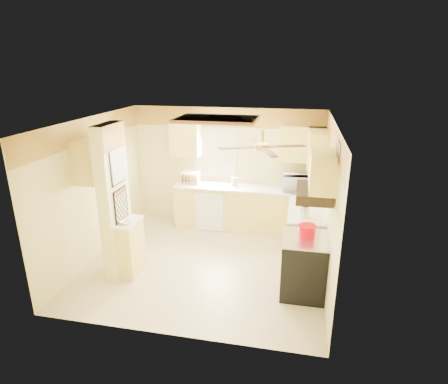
% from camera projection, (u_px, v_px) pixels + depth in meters
% --- Properties ---
extents(floor, '(4.00, 4.00, 0.00)m').
position_uv_depth(floor, '(206.00, 263.00, 6.63)').
color(floor, '#C1B086').
rests_on(floor, ground).
extents(ceiling, '(4.00, 4.00, 0.00)m').
position_uv_depth(ceiling, '(203.00, 121.00, 5.81)').
color(ceiling, white).
rests_on(ceiling, wall_back).
extents(wall_back, '(4.00, 0.00, 4.00)m').
position_uv_depth(wall_back, '(227.00, 167.00, 7.98)').
color(wall_back, '#E7DB8D').
rests_on(wall_back, floor).
extents(wall_front, '(4.00, 0.00, 4.00)m').
position_uv_depth(wall_front, '(165.00, 249.00, 4.46)').
color(wall_front, '#E7DB8D').
rests_on(wall_front, floor).
extents(wall_left, '(0.00, 3.80, 3.80)m').
position_uv_depth(wall_left, '(95.00, 189.00, 6.60)').
color(wall_left, '#E7DB8D').
rests_on(wall_left, floor).
extents(wall_right, '(0.00, 3.80, 3.80)m').
position_uv_depth(wall_right, '(329.00, 205.00, 5.84)').
color(wall_right, '#E7DB8D').
rests_on(wall_right, floor).
extents(wallpaper_border, '(4.00, 0.02, 0.40)m').
position_uv_depth(wallpaper_border, '(227.00, 118.00, 7.62)').
color(wallpaper_border, '#FFCE4B').
rests_on(wallpaper_border, wall_back).
extents(partition_column, '(0.20, 0.70, 2.50)m').
position_uv_depth(partition_column, '(114.00, 202.00, 5.97)').
color(partition_column, '#E7DB8D').
rests_on(partition_column, floor).
extents(partition_ledge, '(0.25, 0.55, 0.90)m').
position_uv_depth(partition_ledge, '(131.00, 248.00, 6.19)').
color(partition_ledge, '#FFE37B').
rests_on(partition_ledge, floor).
extents(ledge_top, '(0.28, 0.58, 0.04)m').
position_uv_depth(ledge_top, '(129.00, 222.00, 6.03)').
color(ledge_top, white).
rests_on(ledge_top, partition_ledge).
extents(lower_cabinets_back, '(3.00, 0.60, 0.90)m').
position_uv_depth(lower_cabinets_back, '(247.00, 209.00, 7.87)').
color(lower_cabinets_back, '#FFE37B').
rests_on(lower_cabinets_back, floor).
extents(lower_cabinets_right, '(0.60, 1.40, 0.90)m').
position_uv_depth(lower_cabinets_right, '(306.00, 234.00, 6.71)').
color(lower_cabinets_right, '#FFE37B').
rests_on(lower_cabinets_right, floor).
extents(countertop_back, '(3.04, 0.64, 0.04)m').
position_uv_depth(countertop_back, '(248.00, 188.00, 7.70)').
color(countertop_back, white).
rests_on(countertop_back, lower_cabinets_back).
extents(countertop_right, '(0.64, 1.44, 0.04)m').
position_uv_depth(countertop_right, '(307.00, 209.00, 6.56)').
color(countertop_right, white).
rests_on(countertop_right, lower_cabinets_right).
extents(dishwasher_panel, '(0.58, 0.02, 0.80)m').
position_uv_depth(dishwasher_panel, '(209.00, 212.00, 7.73)').
color(dishwasher_panel, white).
rests_on(dishwasher_panel, lower_cabinets_back).
extents(window, '(0.92, 0.02, 1.02)m').
position_uv_depth(window, '(215.00, 153.00, 7.92)').
color(window, white).
rests_on(window, wall_back).
extents(upper_cab_back_left, '(0.60, 0.35, 0.70)m').
position_uv_depth(upper_cab_back_left, '(185.00, 139.00, 7.78)').
color(upper_cab_back_left, '#FFE37B').
rests_on(upper_cab_back_left, wall_back).
extents(upper_cab_back_right, '(0.90, 0.35, 0.70)m').
position_uv_depth(upper_cab_back_right, '(303.00, 144.00, 7.33)').
color(upper_cab_back_right, '#FFE37B').
rests_on(upper_cab_back_right, wall_back).
extents(upper_cab_right, '(0.35, 1.00, 0.70)m').
position_uv_depth(upper_cab_right, '(318.00, 150.00, 6.83)').
color(upper_cab_right, '#FFE37B').
rests_on(upper_cab_right, wall_right).
extents(upper_cab_left_wall, '(0.35, 0.75, 0.70)m').
position_uv_depth(upper_cab_left_wall, '(93.00, 160.00, 6.14)').
color(upper_cab_left_wall, '#FFE37B').
rests_on(upper_cab_left_wall, wall_left).
extents(upper_cab_over_stove, '(0.35, 0.76, 0.52)m').
position_uv_depth(upper_cab_over_stove, '(323.00, 171.00, 5.13)').
color(upper_cab_over_stove, '#FFE37B').
rests_on(upper_cab_over_stove, wall_right).
extents(stove, '(0.68, 0.77, 0.92)m').
position_uv_depth(stove, '(304.00, 265.00, 5.65)').
color(stove, black).
rests_on(stove, floor).
extents(range_hood, '(0.50, 0.76, 0.14)m').
position_uv_depth(range_hood, '(314.00, 193.00, 5.26)').
color(range_hood, black).
rests_on(range_hood, upper_cab_over_stove).
extents(poster_menu, '(0.02, 0.42, 0.57)m').
position_uv_depth(poster_menu, '(117.00, 166.00, 5.75)').
color(poster_menu, black).
rests_on(poster_menu, partition_column).
extents(poster_nashville, '(0.02, 0.42, 0.57)m').
position_uv_depth(poster_nashville, '(121.00, 205.00, 5.96)').
color(poster_nashville, black).
rests_on(poster_nashville, partition_column).
extents(ceiling_light_panel, '(1.35, 0.95, 0.06)m').
position_uv_depth(ceiling_light_panel, '(217.00, 119.00, 6.27)').
color(ceiling_light_panel, brown).
rests_on(ceiling_light_panel, ceiling).
extents(ceiling_fan, '(1.15, 1.15, 0.26)m').
position_uv_depth(ceiling_fan, '(262.00, 146.00, 5.04)').
color(ceiling_fan, gold).
rests_on(ceiling_fan, ceiling).
extents(vent_grate, '(0.02, 0.40, 0.25)m').
position_uv_depth(vent_grate, '(339.00, 152.00, 4.67)').
color(vent_grate, black).
rests_on(vent_grate, wall_right).
extents(microwave, '(0.63, 0.47, 0.32)m').
position_uv_depth(microwave, '(298.00, 182.00, 7.44)').
color(microwave, white).
rests_on(microwave, countertop_back).
extents(bowl, '(0.21, 0.21, 0.05)m').
position_uv_depth(bowl, '(126.00, 222.00, 5.92)').
color(bowl, white).
rests_on(bowl, ledge_top).
extents(dutch_oven, '(0.26, 0.26, 0.17)m').
position_uv_depth(dutch_oven, '(307.00, 231.00, 5.53)').
color(dutch_oven, red).
rests_on(dutch_oven, stove).
extents(kettle, '(0.16, 0.16, 0.24)m').
position_uv_depth(kettle, '(305.00, 211.00, 6.13)').
color(kettle, silver).
rests_on(kettle, countertop_right).
extents(dish_rack, '(0.40, 0.30, 0.23)m').
position_uv_depth(dish_rack, '(190.00, 179.00, 7.94)').
color(dish_rack, tan).
rests_on(dish_rack, countertop_back).
extents(utensil_crock, '(0.13, 0.13, 0.25)m').
position_uv_depth(utensil_crock, '(234.00, 181.00, 7.79)').
color(utensil_crock, white).
rests_on(utensil_crock, countertop_back).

